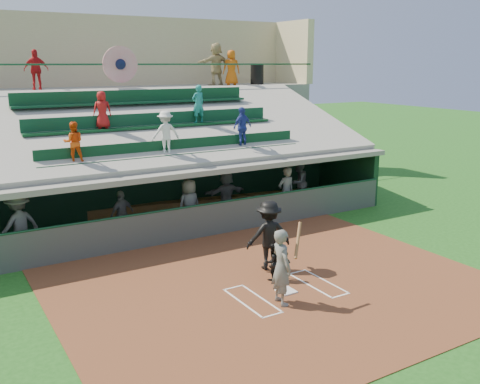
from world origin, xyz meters
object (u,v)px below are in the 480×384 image
batter_at_plate (282,267)px  catcher (273,262)px  trash_bin (257,74)px  home_plate (286,291)px

batter_at_plate → catcher: size_ratio=1.93×
catcher → trash_bin: trash_bin is taller
batter_at_plate → trash_bin: bearing=59.6°
catcher → trash_bin: bearing=-123.3°
home_plate → batter_at_plate: (-0.50, -0.48, 0.92)m
batter_at_plate → trash_bin: trash_bin is taller
home_plate → trash_bin: (7.40, 12.95, 5.06)m
home_plate → batter_at_plate: size_ratio=0.22×
batter_at_plate → catcher: batter_at_plate is taller
home_plate → catcher: 0.97m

